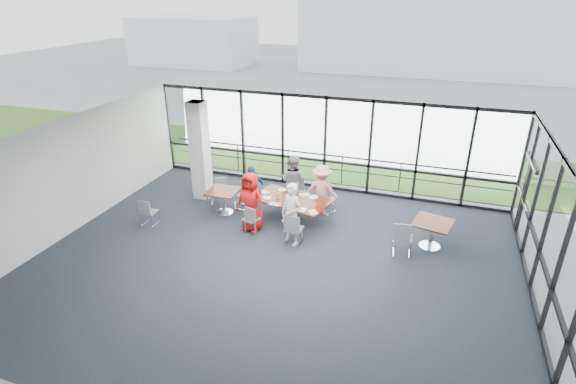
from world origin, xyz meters
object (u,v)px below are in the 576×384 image
(chair_spare_lb, at_px, (217,191))
(chair_main_nr, at_px, (294,229))
(side_table_right, at_px, (433,225))
(diner_far_right, at_px, (322,190))
(structural_column, at_px, (200,151))
(diner_end, at_px, (253,189))
(chair_main_nl, at_px, (251,219))
(chair_spare_la, at_px, (149,212))
(chair_main_end, at_px, (244,196))
(chair_main_fr, at_px, (327,199))
(diner_near_right, at_px, (292,214))
(main_table, at_px, (291,202))
(side_table_left, at_px, (223,194))
(diner_near_left, at_px, (251,202))
(chair_spare_r, at_px, (403,238))
(diner_far_left, at_px, (293,181))
(chair_main_fl, at_px, (297,192))

(chair_spare_lb, bearing_deg, chair_main_nr, 129.27)
(side_table_right, xyz_separation_m, diner_far_right, (-3.27, 0.93, 0.15))
(structural_column, bearing_deg, chair_spare_lb, -23.02)
(diner_end, relative_size, chair_main_nl, 1.78)
(side_table_right, height_order, chair_spare_la, chair_spare_la)
(chair_main_end, bearing_deg, chair_main_fr, 110.04)
(diner_far_right, bearing_deg, diner_near_right, 80.00)
(side_table_right, height_order, diner_far_right, diner_far_right)
(main_table, xyz_separation_m, side_table_left, (-2.14, -0.13, -0.01))
(diner_near_left, bearing_deg, main_table, 48.99)
(structural_column, distance_m, chair_spare_r, 6.86)
(chair_main_nl, xyz_separation_m, chair_main_fr, (1.71, 1.94, 0.02))
(chair_spare_la, bearing_deg, diner_far_left, 30.33)
(side_table_right, relative_size, diner_near_left, 0.65)
(diner_near_right, bearing_deg, chair_spare_r, 30.98)
(diner_end, bearing_deg, diner_near_right, 71.78)
(side_table_right, height_order, chair_main_nl, chair_main_nl)
(chair_spare_r, bearing_deg, diner_near_right, -179.17)
(structural_column, relative_size, diner_end, 2.15)
(structural_column, xyz_separation_m, chair_spare_r, (6.61, -1.47, -1.12))
(structural_column, xyz_separation_m, chair_main_fr, (4.15, 0.25, -1.16))
(chair_main_fr, bearing_deg, diner_far_left, 20.74)
(side_table_right, bearing_deg, chair_main_nl, -170.45)
(side_table_right, xyz_separation_m, chair_main_nl, (-4.85, -0.82, -0.23))
(structural_column, bearing_deg, chair_spare_r, -12.57)
(diner_near_right, relative_size, chair_main_end, 2.03)
(diner_far_right, relative_size, chair_main_nl, 1.91)
(diner_far_right, relative_size, chair_spare_lb, 1.95)
(diner_near_right, bearing_deg, diner_far_left, 130.24)
(diner_near_left, relative_size, chair_main_nr, 1.94)
(main_table, height_order, side_table_right, same)
(main_table, relative_size, diner_far_right, 1.53)
(chair_main_fl, distance_m, chair_spare_r, 3.94)
(diner_far_right, bearing_deg, chair_main_nl, 47.12)
(main_table, bearing_deg, side_table_left, -163.00)
(chair_main_fr, bearing_deg, chair_main_nr, 106.38)
(diner_far_left, bearing_deg, chair_main_end, 38.93)
(chair_main_nl, xyz_separation_m, chair_spare_r, (4.16, 0.21, 0.06))
(diner_end, relative_size, chair_main_fr, 1.69)
(main_table, distance_m, chair_spare_lb, 2.72)
(chair_main_nr, bearing_deg, diner_far_right, 85.32)
(side_table_left, bearing_deg, chair_main_end, 48.44)
(chair_main_nl, relative_size, chair_main_fr, 0.95)
(side_table_left, relative_size, chair_spare_lb, 1.14)
(diner_far_left, relative_size, chair_spare_la, 2.08)
(main_table, bearing_deg, diner_far_left, 119.36)
(diner_near_left, bearing_deg, chair_spare_lb, 151.81)
(side_table_left, relative_size, chair_main_nl, 1.12)
(diner_far_left, height_order, chair_main_end, diner_far_left)
(diner_end, bearing_deg, diner_near_left, 42.29)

